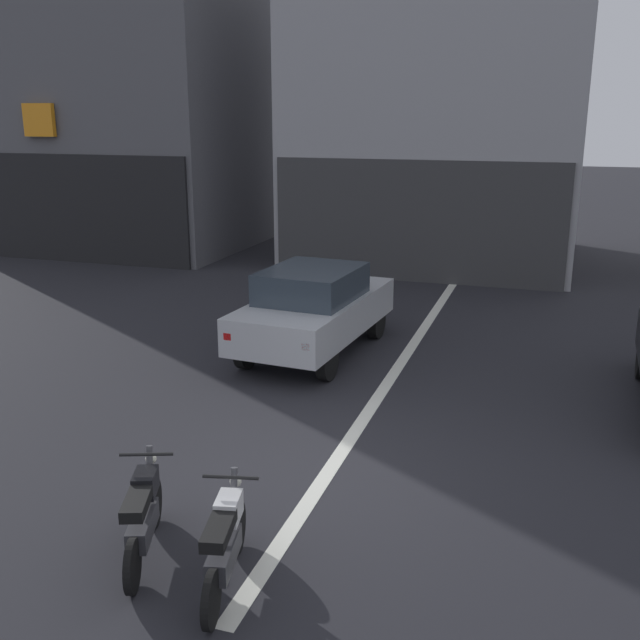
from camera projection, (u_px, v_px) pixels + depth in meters
The scene contains 6 objects.
ground_plane at pixel (327, 474), 9.06m from camera, with size 120.00×120.00×0.00m, color #232328.
lane_centre_line at pixel (417, 338), 14.55m from camera, with size 0.20×18.00×0.01m, color silver.
building_corner_left at pixel (137, 93), 24.72m from camera, with size 8.39×8.70×10.09m.
car_silver_crossing_near at pixel (314, 307), 13.45m from camera, with size 2.09×4.23×1.64m.
motorcycle_black_row_leftmost at pixel (143, 514), 7.30m from camera, with size 0.71×1.59×0.98m.
motorcycle_white_row_left_mid at pixel (225, 542), 6.83m from camera, with size 0.57×1.64×0.98m.
Camera 1 is at (2.46, -7.81, 4.33)m, focal length 40.80 mm.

